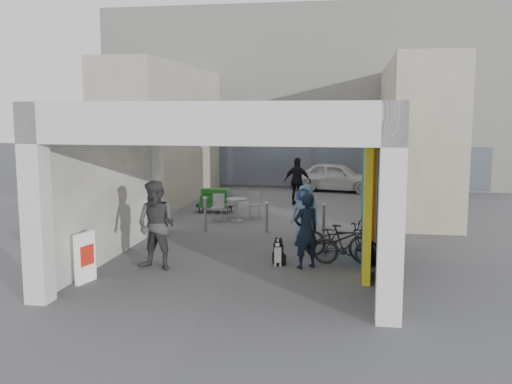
% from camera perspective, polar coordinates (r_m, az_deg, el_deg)
% --- Properties ---
extents(ground, '(90.00, 90.00, 0.00)m').
position_cam_1_polar(ground, '(13.57, -0.78, -6.22)').
color(ground, '#515055').
rests_on(ground, ground).
extents(arcade_canopy, '(6.40, 6.45, 6.40)m').
position_cam_1_polar(arcade_canopy, '(12.30, 0.98, 3.19)').
color(arcade_canopy, silver).
rests_on(arcade_canopy, ground).
extents(far_building, '(18.00, 4.08, 8.00)m').
position_cam_1_polar(far_building, '(27.05, 4.64, 9.32)').
color(far_building, silver).
rests_on(far_building, ground).
extents(plaza_bldg_left, '(2.00, 9.00, 5.00)m').
position_cam_1_polar(plaza_bldg_left, '(21.59, -9.01, 5.65)').
color(plaza_bldg_left, '#B6AB97').
rests_on(plaza_bldg_left, ground).
extents(plaza_bldg_right, '(2.00, 9.00, 5.00)m').
position_cam_1_polar(plaza_bldg_right, '(20.57, 15.60, 5.35)').
color(plaza_bldg_right, '#B6AB97').
rests_on(plaza_bldg_right, ground).
extents(bollard_left, '(0.09, 0.09, 0.97)m').
position_cam_1_polar(bollard_left, '(16.07, -5.10, -2.27)').
color(bollard_left, gray).
rests_on(bollard_left, ground).
extents(bollard_center, '(0.09, 0.09, 0.83)m').
position_cam_1_polar(bollard_center, '(15.92, 1.06, -2.58)').
color(bollard_center, gray).
rests_on(bollard_center, ground).
extents(bollard_right, '(0.09, 0.09, 0.84)m').
position_cam_1_polar(bollard_right, '(15.65, 6.80, -2.80)').
color(bollard_right, gray).
rests_on(bollard_right, ground).
extents(advert_board_near, '(0.20, 0.55, 1.00)m').
position_cam_1_polar(advert_board_near, '(11.74, -16.71, -6.27)').
color(advert_board_near, silver).
rests_on(advert_board_near, ground).
extents(advert_board_far, '(0.11, 0.55, 1.00)m').
position_cam_1_polar(advert_board_far, '(15.42, -9.97, -2.70)').
color(advert_board_far, silver).
rests_on(advert_board_far, ground).
extents(cafe_set, '(1.39, 1.12, 0.84)m').
position_cam_1_polar(cafe_set, '(17.88, -2.12, -1.81)').
color(cafe_set, '#9F9FA4').
rests_on(cafe_set, ground).
extents(produce_stand, '(1.18, 0.64, 0.78)m').
position_cam_1_polar(produce_stand, '(19.18, -4.09, -1.12)').
color(produce_stand, black).
rests_on(produce_stand, ground).
extents(crate_stack, '(0.54, 0.48, 0.56)m').
position_cam_1_polar(crate_stack, '(20.16, 4.82, -0.77)').
color(crate_stack, '#18571A').
rests_on(crate_stack, ground).
extents(border_collie, '(0.24, 0.47, 0.65)m').
position_cam_1_polar(border_collie, '(12.57, 2.28, -6.17)').
color(border_collie, black).
rests_on(border_collie, ground).
extents(man_with_dog, '(0.71, 0.66, 1.63)m').
position_cam_1_polar(man_with_dog, '(12.26, 5.01, -3.89)').
color(man_with_dog, black).
rests_on(man_with_dog, ground).
extents(man_back_turned, '(1.05, 0.89, 1.90)m').
position_cam_1_polar(man_back_turned, '(12.27, -9.89, -3.31)').
color(man_back_turned, '#39383B').
rests_on(man_back_turned, ground).
extents(man_elderly, '(0.83, 0.65, 1.50)m').
position_cam_1_polar(man_elderly, '(14.79, 4.97, -2.11)').
color(man_elderly, '#5479A4').
rests_on(man_elderly, ground).
extents(man_crates, '(1.07, 0.63, 1.72)m').
position_cam_1_polar(man_crates, '(20.70, 4.18, 1.08)').
color(man_crates, black).
rests_on(man_crates, ground).
extents(bicycle_front, '(1.88, 1.27, 0.94)m').
position_cam_1_polar(bicycle_front, '(13.16, 8.13, -4.66)').
color(bicycle_front, black).
rests_on(bicycle_front, ground).
extents(bicycle_rear, '(1.51, 0.49, 0.90)m').
position_cam_1_polar(bicycle_rear, '(12.67, 9.04, -5.26)').
color(bicycle_rear, black).
rests_on(bicycle_rear, ground).
extents(white_van, '(3.88, 2.14, 1.25)m').
position_cam_1_polar(white_van, '(24.49, 8.07, 1.53)').
color(white_van, silver).
rests_on(white_van, ground).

